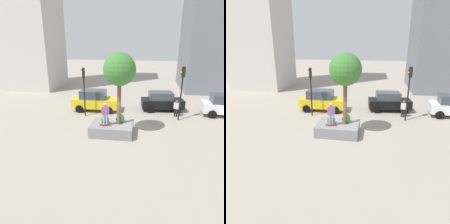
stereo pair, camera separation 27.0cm
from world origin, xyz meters
TOP-DOWN VIEW (x-y plane):
  - ground_plane at (0.00, 0.00)m, footprint 120.00×120.00m
  - planter_ledge at (-0.32, -0.30)m, footprint 3.08×2.28m
  - plaza_tree at (0.18, -0.27)m, footprint 2.24×2.24m
  - boxwood_shrub at (0.22, 0.05)m, footprint 0.67×0.67m
  - hedge_clump at (-0.84, -0.36)m, footprint 0.60×0.60m
  - skateboard at (-0.73, -0.75)m, footprint 0.82×0.32m
  - skateboarder at (-0.73, -0.75)m, footprint 0.54×0.27m
  - taxi_cab at (-2.83, 4.79)m, footprint 4.41×2.13m
  - sedan_parked at (3.64, 5.80)m, footprint 4.18×2.24m
  - traffic_light_corner at (4.95, 3.34)m, footprint 0.36×0.33m
  - traffic_light_median at (-3.38, 3.11)m, footprint 0.37×0.34m
  - passerby_with_bag at (4.83, 4.20)m, footprint 0.50×0.31m

SIDE VIEW (x-z plane):
  - ground_plane at x=0.00m, z-range 0.00..0.00m
  - planter_ledge at x=-0.32m, z-range 0.00..0.79m
  - skateboard at x=-0.73m, z-range 0.81..0.88m
  - passerby_with_bag at x=4.83m, z-range 0.12..1.67m
  - sedan_parked at x=3.64m, z-range 0.01..1.88m
  - taxi_cab at x=-2.83m, z-range 0.02..2.05m
  - hedge_clump at x=-0.84m, z-range 0.79..1.39m
  - boxwood_shrub at x=0.22m, z-range 0.79..1.46m
  - skateboarder at x=-0.73m, z-range 0.99..2.62m
  - traffic_light_median at x=-3.38m, z-range 0.80..5.16m
  - traffic_light_corner at x=4.95m, z-range 0.83..5.43m
  - plaza_tree at x=0.18m, z-range 2.15..7.23m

